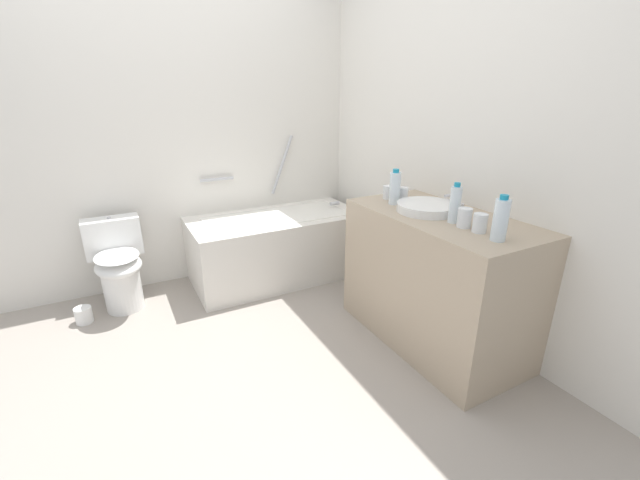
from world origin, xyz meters
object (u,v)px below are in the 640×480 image
(water_bottle_1, at_px, (395,188))
(bathtub, at_px, (278,244))
(sink_faucet, at_px, (453,201))
(water_bottle_0, at_px, (501,220))
(drinking_glass_1, at_px, (403,195))
(drinking_glass_3, at_px, (480,223))
(drinking_glass_0, at_px, (465,218))
(sink_basin, at_px, (427,207))
(toilet, at_px, (118,264))
(drinking_glass_2, at_px, (388,192))
(toilet_paper_roll, at_px, (84,315))
(water_bottle_2, at_px, (455,204))

(water_bottle_1, bearing_deg, bathtub, 111.94)
(bathtub, height_order, sink_faucet, bathtub)
(water_bottle_0, distance_m, drinking_glass_1, 0.79)
(water_bottle_0, bearing_deg, drinking_glass_3, 82.17)
(sink_faucet, bearing_deg, water_bottle_1, 140.06)
(drinking_glass_0, bearing_deg, sink_basin, 83.95)
(sink_faucet, height_order, drinking_glass_3, drinking_glass_3)
(toilet, relative_size, sink_faucet, 4.29)
(drinking_glass_2, distance_m, toilet_paper_roll, 2.24)
(sink_faucet, relative_size, toilet_paper_roll, 1.35)
(toilet, bearing_deg, drinking_glass_3, 43.14)
(water_bottle_1, bearing_deg, toilet_paper_roll, 153.65)
(drinking_glass_3, bearing_deg, drinking_glass_1, 86.07)
(toilet, relative_size, drinking_glass_1, 6.86)
(water_bottle_1, distance_m, drinking_glass_3, 0.64)
(sink_faucet, height_order, drinking_glass_0, drinking_glass_0)
(water_bottle_1, xyz_separation_m, water_bottle_2, (0.04, -0.46, -0.00))
(water_bottle_0, relative_size, drinking_glass_3, 2.32)
(water_bottle_0, bearing_deg, sink_basin, 85.30)
(water_bottle_2, xyz_separation_m, drinking_glass_0, (-0.01, -0.09, -0.05))
(toilet_paper_roll, bearing_deg, water_bottle_2, -35.83)
(sink_basin, height_order, toilet_paper_roll, sink_basin)
(drinking_glass_1, xyz_separation_m, toilet_paper_roll, (-1.96, 0.91, -0.82))
(sink_faucet, relative_size, water_bottle_0, 0.68)
(bathtub, distance_m, drinking_glass_2, 1.14)
(water_bottle_1, distance_m, toilet_paper_roll, 2.28)
(drinking_glass_2, height_order, toilet_paper_roll, drinking_glass_2)
(water_bottle_1, relative_size, toilet_paper_roll, 1.98)
(sink_basin, height_order, sink_faucet, sink_faucet)
(bathtub, xyz_separation_m, water_bottle_0, (0.42, -1.77, 0.64))
(bathtub, xyz_separation_m, drinking_glass_1, (0.49, -0.98, 0.59))
(water_bottle_2, bearing_deg, water_bottle_1, 95.45)
(toilet, bearing_deg, drinking_glass_0, 44.67)
(water_bottle_1, distance_m, drinking_glass_1, 0.10)
(water_bottle_2, xyz_separation_m, drinking_glass_1, (0.04, 0.48, -0.05))
(water_bottle_2, bearing_deg, toilet_paper_roll, 144.17)
(drinking_glass_0, height_order, drinking_glass_1, drinking_glass_0)
(sink_basin, bearing_deg, toilet_paper_roll, 149.15)
(sink_basin, bearing_deg, water_bottle_0, -94.70)
(sink_basin, xyz_separation_m, drinking_glass_1, (0.02, 0.25, 0.02))
(sink_basin, relative_size, drinking_glass_0, 3.48)
(water_bottle_0, bearing_deg, drinking_glass_2, 88.26)
(bathtub, bearing_deg, drinking_glass_3, -74.97)
(drinking_glass_0, bearing_deg, toilet, 135.81)
(drinking_glass_0, bearing_deg, drinking_glass_2, 88.60)
(drinking_glass_1, relative_size, drinking_glass_3, 0.99)
(sink_faucet, relative_size, drinking_glass_3, 1.58)
(bathtub, height_order, water_bottle_2, bathtub)
(toilet, relative_size, water_bottle_0, 2.93)
(water_bottle_1, distance_m, water_bottle_2, 0.46)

